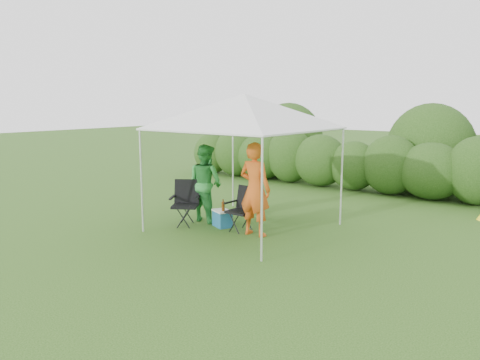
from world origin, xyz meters
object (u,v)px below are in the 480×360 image
Objects in this scene: man at (255,189)px; cooler at (222,218)px; chair_right at (243,206)px; canopy at (244,112)px; woman at (206,183)px; chair_left at (186,200)px.

man is 3.63× the size of cooler.
man reaches higher than cooler.
canopy is at bearing 120.62° from chair_right.
man is 1.09× the size of woman.
chair_left is 0.91m from cooler.
man is at bearing 175.11° from woman.
woman is at bearing 42.13° from chair_left.
woman is (0.13, 0.50, 0.31)m from chair_left.
cooler is at bearing -156.86° from canopy.
woman is at bearing -171.54° from cooler.
woman is (-1.56, 0.27, -0.08)m from man.
chair_right is 0.53× the size of woman.
woman is (-1.14, 0.10, 0.35)m from chair_right.
chair_left is at bearing -156.40° from canopy.
canopy is 2.33m from cooler.
canopy is at bearing 46.72° from cooler.
canopy reaches higher than woman.
man is at bearing 17.49° from cooler.
chair_left is 0.52× the size of man.
cooler is at bearing -171.42° from chair_right.
chair_right is 0.94× the size of chair_left.
man is at bearing -30.95° from canopy.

